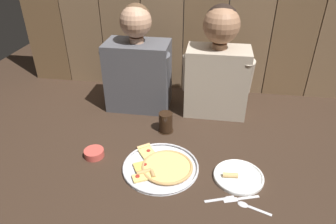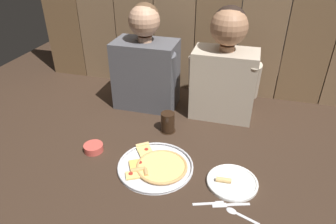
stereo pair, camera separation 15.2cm
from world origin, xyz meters
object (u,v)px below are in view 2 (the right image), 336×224
dipping_bowl (93,147)px  diner_left (146,63)px  diner_right (225,67)px  drinking_glass (168,122)px  pizza_tray (157,166)px  dinner_plate (232,182)px

dipping_bowl → diner_left: diner_left is taller
diner_right → drinking_glass: bearing=-135.4°
drinking_glass → diner_right: bearing=44.6°
diner_right → diner_left: bearing=-179.9°
diner_left → diner_right: bearing=0.1°
diner_left → drinking_glass: bearing=-51.0°
pizza_tray → diner_right: diner_right is taller
drinking_glass → dipping_bowl: bearing=-138.8°
dinner_plate → diner_left: (-0.59, 0.58, 0.27)m
pizza_tray → dipping_bowl: (-0.35, 0.04, 0.01)m
dinner_plate → diner_left: size_ratio=0.36×
drinking_glass → dinner_plate: bearing=-40.0°
dipping_bowl → drinking_glass: bearing=41.2°
pizza_tray → dipping_bowl: 0.35m
pizza_tray → dinner_plate: bearing=-1.9°
dinner_plate → diner_right: (-0.12, 0.58, 0.30)m
dinner_plate → drinking_glass: drinking_glass is taller
dipping_bowl → diner_right: (0.57, 0.53, 0.29)m
dinner_plate → drinking_glass: size_ratio=2.01×
dinner_plate → dipping_bowl: size_ratio=2.32×
diner_right → dinner_plate: bearing=-77.9°
pizza_tray → dipping_bowl: bearing=174.0°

